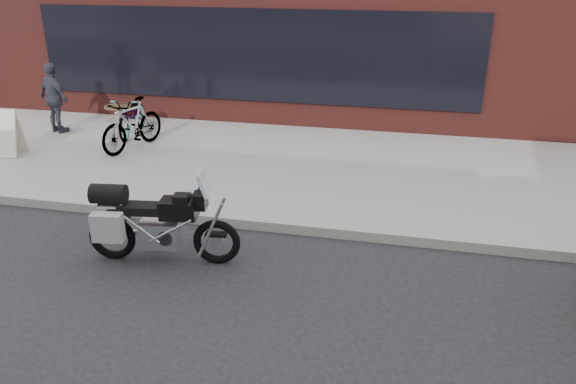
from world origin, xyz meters
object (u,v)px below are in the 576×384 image
bicycle_front (132,115)px  cafe_table (118,107)px  bicycle_rear (132,124)px  sandwich_sign (6,132)px  motorcycle (152,223)px  cafe_patron_right (54,98)px

bicycle_front → cafe_table: bicycle_front is taller
bicycle_front → bicycle_rear: (0.46, -0.90, 0.08)m
bicycle_front → sandwich_sign: 2.47m
motorcycle → cafe_patron_right: (-4.38, 4.55, 0.36)m
motorcycle → bicycle_front: size_ratio=1.26×
sandwich_sign → cafe_patron_right: 1.58m
sandwich_sign → cafe_table: size_ratio=1.41×
motorcycle → sandwich_sign: size_ratio=2.27×
cafe_table → bicycle_rear: bearing=-54.3°
bicycle_rear → bicycle_front: bearing=133.1°
bicycle_front → cafe_patron_right: cafe_patron_right is taller
sandwich_sign → cafe_patron_right: size_ratio=0.59×
cafe_table → bicycle_front: bearing=-47.6°
motorcycle → bicycle_rear: (-2.23, 3.85, 0.10)m
cafe_table → motorcycle: bearing=-58.0°
bicycle_front → cafe_table: size_ratio=2.55×
motorcycle → cafe_patron_right: bearing=126.3°
bicycle_front → cafe_table: (-0.85, 0.93, -0.09)m
cafe_patron_right → sandwich_sign: bearing=110.8°
motorcycle → cafe_table: size_ratio=3.21×
motorcycle → sandwich_sign: (-4.45, 3.00, 0.04)m
motorcycle → cafe_patron_right: size_ratio=1.33×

